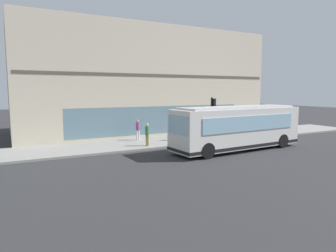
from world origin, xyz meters
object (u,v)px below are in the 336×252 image
Objects in this scene: pedestrian_walking_along_curb at (147,133)px; fire_hydrant at (194,134)px; traffic_light_near_corner at (213,110)px; pedestrian_by_light_pole at (183,128)px; pedestrian_near_building_entrance at (138,128)px; city_bus_nearside at (237,128)px; pedestrian_near_hydrant at (206,126)px.

fire_hydrant is at bearing -74.25° from pedestrian_walking_along_curb.
pedestrian_walking_along_curb is (0.24, 5.67, -1.49)m from traffic_light_near_corner.
traffic_light_near_corner is at bearing -117.76° from pedestrian_by_light_pole.
pedestrian_by_light_pole reaches higher than fire_hydrant.
pedestrian_near_building_entrance is 2.76m from pedestrian_walking_along_curb.
traffic_light_near_corner is at bearing -6.59° from city_bus_nearside.
pedestrian_near_hydrant is 2.35m from pedestrian_by_light_pole.
pedestrian_near_hydrant is at bearing -108.31° from pedestrian_near_building_entrance.
pedestrian_near_hydrant is at bearing -89.53° from pedestrian_by_light_pole.
pedestrian_by_light_pole reaches higher than pedestrian_walking_along_curb.
pedestrian_walking_along_curb is at bearing 171.89° from pedestrian_near_building_entrance.
fire_hydrant is at bearing -106.25° from pedestrian_near_building_entrance.
pedestrian_near_building_entrance is at bearing -8.11° from pedestrian_walking_along_curb.
pedestrian_near_hydrant reaches higher than pedestrian_near_building_entrance.
pedestrian_walking_along_curb is at bearing 55.21° from city_bus_nearside.
fire_hydrant is 4.79m from pedestrian_near_building_entrance.
fire_hydrant is 0.45× the size of pedestrian_walking_along_curb.
traffic_light_near_corner is at bearing -92.39° from pedestrian_walking_along_curb.
city_bus_nearside reaches higher than pedestrian_by_light_pole.
city_bus_nearside is at bearing -176.36° from fire_hydrant.
fire_hydrant is 0.40× the size of pedestrian_near_hydrant.
pedestrian_near_hydrant is 5.78m from pedestrian_near_building_entrance.
pedestrian_near_hydrant is at bearing -7.42° from city_bus_nearside.
pedestrian_by_light_pole is (-0.02, 2.35, -0.02)m from pedestrian_near_hydrant.
traffic_light_near_corner reaches higher than city_bus_nearside.
city_bus_nearside is at bearing -124.79° from pedestrian_walking_along_curb.
traffic_light_near_corner reaches higher than pedestrian_by_light_pole.
traffic_light_near_corner is at bearing -119.30° from pedestrian_near_building_entrance.
pedestrian_walking_along_curb reaches higher than fire_hydrant.
pedestrian_near_hydrant reaches higher than fire_hydrant.
pedestrian_walking_along_curb is (-0.89, 3.53, -0.11)m from pedestrian_by_light_pole.
city_bus_nearside is at bearing -142.61° from pedestrian_near_building_entrance.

